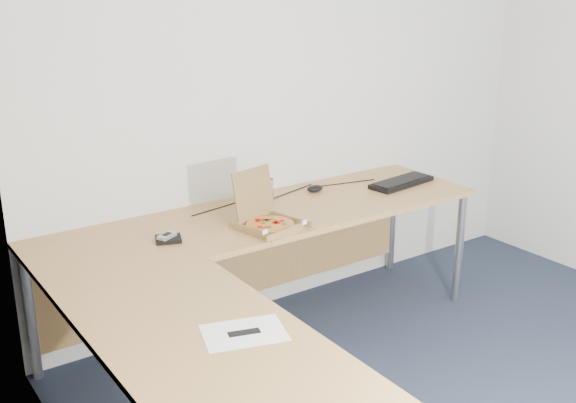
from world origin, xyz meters
TOP-DOWN VIEW (x-y plane):
  - room_shell at (0.00, 0.00)m, footprint 3.50×3.50m
  - desk at (-0.82, 0.97)m, footprint 2.50×2.20m
  - pizza_box at (-0.62, 1.21)m, footprint 0.27×0.31m
  - drinking_glass at (-0.36, 1.61)m, footprint 0.07×0.07m
  - keyboard at (0.46, 1.38)m, footprint 0.46×0.21m
  - mouse at (-0.06, 1.57)m, footprint 0.11×0.08m
  - wallet at (-1.11, 1.33)m, footprint 0.15×0.14m
  - phone at (-1.12, 1.33)m, footprint 0.10×0.08m
  - paper_sheet at (-1.27, 0.37)m, footprint 0.34×0.28m
  - cable_bundle at (-0.26, 1.61)m, footprint 0.60×0.12m

SIDE VIEW (x-z plane):
  - desk at x=-0.82m, z-range 0.34..1.07m
  - paper_sheet at x=-1.27m, z-range 0.73..0.73m
  - cable_bundle at x=-0.26m, z-range 0.73..0.74m
  - wallet at x=-1.11m, z-range 0.73..0.75m
  - keyboard at x=0.46m, z-range 0.73..0.76m
  - mouse at x=-0.06m, z-range 0.73..0.77m
  - phone at x=-1.12m, z-range 0.75..0.77m
  - pizza_box at x=-0.62m, z-range 0.63..0.90m
  - drinking_glass at x=-0.36m, z-range 0.73..0.85m
  - room_shell at x=0.00m, z-range 0.00..2.50m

